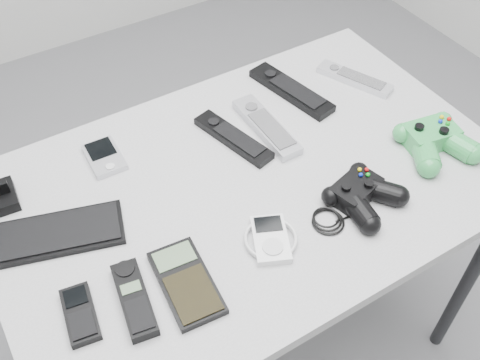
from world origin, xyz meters
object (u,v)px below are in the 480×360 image
calculator (186,282)px  controller_black (362,193)px  controller_green (435,139)px  cordless_handset (134,299)px  remote_black_b (291,90)px  mp3_player (271,239)px  remote_black_a (233,137)px  pda (104,157)px  desk (250,199)px  mobile_phone (80,314)px  pda_keyboard (58,233)px  remote_silver_b (354,78)px  remote_silver_a (266,126)px

calculator → controller_black: size_ratio=0.71×
controller_green → controller_black: bearing=-160.8°
controller_green → cordless_handset: bearing=-168.6°
remote_black_b → mp3_player: 0.44m
remote_black_a → mp3_player: size_ratio=1.91×
pda → cordless_handset: bearing=-101.7°
calculator → cordless_handset: bearing=176.1°
desk → mobile_phone: size_ratio=9.54×
remote_black_a → remote_black_b: remote_black_b is taller
pda_keyboard → remote_black_b: size_ratio=1.05×
mobile_phone → cordless_handset: cordless_handset is taller
remote_black_a → cordless_handset: 0.43m
remote_silver_b → controller_green: size_ratio=1.13×
remote_silver_a → remote_black_b: remote_silver_a is taller
remote_black_a → controller_green: 0.43m
remote_silver_b → pda_keyboard: bearing=161.9°
remote_black_a → controller_black: controller_black is taller
remote_black_b → mobile_phone: remote_black_b is taller
remote_black_a → mp3_player: 0.28m
remote_black_b → remote_silver_b: (0.16, -0.04, -0.00)m
desk → cordless_handset: size_ratio=6.99×
remote_black_a → cordless_handset: size_ratio=1.35×
pda → calculator: bearing=-87.0°
remote_silver_a → pda_keyboard: bearing=-174.4°
pda → controller_green: 0.70m
pda → mobile_phone: size_ratio=0.95×
desk → mp3_player: 0.17m
remote_black_b → cordless_handset: 0.64m
desk → controller_black: bearing=-45.8°
controller_black → controller_green: 0.23m
remote_silver_b → remote_silver_a: bearing=163.3°
desk → mp3_player: size_ratio=9.89×
pda → remote_silver_b: remote_silver_b is taller
pda_keyboard → pda: size_ratio=2.33×
pda_keyboard → cordless_handset: (0.06, -0.20, 0.00)m
mobile_phone → controller_black: (0.56, -0.04, 0.01)m
controller_black → remote_silver_a: bearing=85.2°
calculator → controller_green: controller_green is taller
remote_black_a → calculator: size_ratio=1.20×
desk → remote_black_b: size_ratio=4.53×
desk → remote_silver_b: remote_silver_b is taller
mobile_phone → cordless_handset: size_ratio=0.73×
remote_silver_b → controller_black: bearing=-151.3°
desk → cordless_handset: 0.35m
remote_silver_a → calculator: remote_silver_a is taller
cordless_handset → controller_green: size_ratio=0.91×
mobile_phone → calculator: size_ratio=0.65×
desk → remote_silver_b: bearing=20.6°
pda_keyboard → controller_green: bearing=2.8°
remote_silver_a → calculator: bearing=-141.5°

